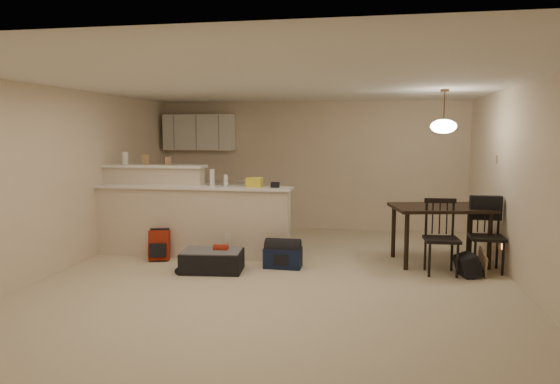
% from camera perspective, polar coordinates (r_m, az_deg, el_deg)
% --- Properties ---
extents(room, '(7.00, 7.02, 2.50)m').
position_cam_1_polar(room, '(6.39, -0.21, 1.03)').
color(room, beige).
rests_on(room, ground).
extents(breakfast_bar, '(3.08, 0.58, 1.39)m').
position_cam_1_polar(breakfast_bar, '(7.89, -11.59, -2.70)').
color(breakfast_bar, beige).
rests_on(breakfast_bar, ground).
extents(upper_cabinets, '(1.40, 0.34, 0.70)m').
position_cam_1_polar(upper_cabinets, '(10.13, -9.23, 6.75)').
color(upper_cabinets, white).
rests_on(upper_cabinets, room).
extents(kitchen_counter, '(1.80, 0.60, 0.90)m').
position_cam_1_polar(kitchen_counter, '(10.05, -8.24, -1.53)').
color(kitchen_counter, white).
rests_on(kitchen_counter, ground).
extents(thermostat, '(0.02, 0.12, 0.12)m').
position_cam_1_polar(thermostat, '(8.03, 23.41, 3.44)').
color(thermostat, beige).
rests_on(thermostat, room).
extents(jar, '(0.10, 0.10, 0.20)m').
position_cam_1_polar(jar, '(8.30, -17.27, 3.72)').
color(jar, silver).
rests_on(jar, breakfast_bar).
extents(cereal_box, '(0.10, 0.07, 0.16)m').
position_cam_1_polar(cereal_box, '(8.15, -15.05, 3.60)').
color(cereal_box, '#9A794F').
rests_on(cereal_box, breakfast_bar).
extents(small_box, '(0.08, 0.06, 0.12)m').
position_cam_1_polar(small_box, '(8.00, -12.66, 3.47)').
color(small_box, '#9A794F').
rests_on(small_box, breakfast_bar).
extents(bottle_a, '(0.07, 0.07, 0.26)m').
position_cam_1_polar(bottle_a, '(7.54, -7.77, 1.63)').
color(bottle_a, silver).
rests_on(bottle_a, breakfast_bar).
extents(bottle_b, '(0.06, 0.06, 0.18)m').
position_cam_1_polar(bottle_b, '(7.48, -6.24, 1.30)').
color(bottle_b, silver).
rests_on(bottle_b, breakfast_bar).
extents(bag_lump, '(0.22, 0.18, 0.14)m').
position_cam_1_polar(bag_lump, '(7.38, -2.97, 1.10)').
color(bag_lump, '#9A794F').
rests_on(bag_lump, breakfast_bar).
extents(pouch, '(0.12, 0.10, 0.08)m').
position_cam_1_polar(pouch, '(7.32, -0.57, 0.82)').
color(pouch, '#9A794F').
rests_on(pouch, breakfast_bar).
extents(dining_table, '(1.49, 1.14, 0.84)m').
position_cam_1_polar(dining_table, '(7.57, 17.84, -2.32)').
color(dining_table, black).
rests_on(dining_table, ground).
extents(pendant_lamp, '(0.36, 0.36, 0.62)m').
position_cam_1_polar(pendant_lamp, '(7.48, 18.19, 7.21)').
color(pendant_lamp, brown).
rests_on(pendant_lamp, room).
extents(dining_chair_near, '(0.46, 0.44, 1.00)m').
position_cam_1_polar(dining_chair_near, '(7.02, 17.99, -4.95)').
color(dining_chair_near, black).
rests_on(dining_chair_near, ground).
extents(dining_chair_far, '(0.45, 0.42, 1.00)m').
position_cam_1_polar(dining_chair_far, '(7.37, 22.59, -4.60)').
color(dining_chair_far, black).
rests_on(dining_chair_far, ground).
extents(suitcase, '(0.87, 0.61, 0.28)m').
position_cam_1_polar(suitcase, '(6.97, -7.75, -7.84)').
color(suitcase, black).
rests_on(suitcase, ground).
extents(red_backpack, '(0.33, 0.25, 0.44)m').
position_cam_1_polar(red_backpack, '(7.69, -13.63, -5.94)').
color(red_backpack, maroon).
rests_on(red_backpack, ground).
extents(navy_duffel, '(0.53, 0.29, 0.28)m').
position_cam_1_polar(navy_duffel, '(7.08, 0.34, -7.50)').
color(navy_duffel, '#121C38').
rests_on(navy_duffel, ground).
extents(black_daypack, '(0.29, 0.36, 0.29)m').
position_cam_1_polar(black_daypack, '(7.10, 20.62, -7.90)').
color(black_daypack, black).
rests_on(black_daypack, ground).
extents(cardboard_sheet, '(0.03, 0.42, 0.32)m').
position_cam_1_polar(cardboard_sheet, '(7.24, 22.13, -7.54)').
color(cardboard_sheet, '#9A794F').
rests_on(cardboard_sheet, ground).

